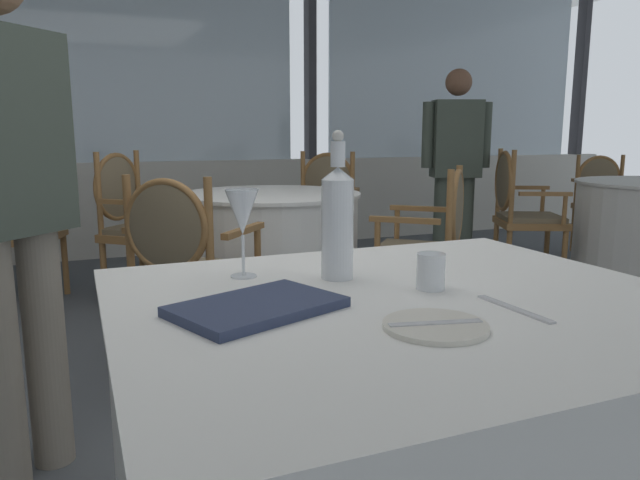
% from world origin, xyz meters
% --- Properties ---
extents(ground_plane, '(14.40, 14.40, 0.00)m').
position_xyz_m(ground_plane, '(0.00, 0.00, 0.00)').
color(ground_plane, '#4C5156').
extents(window_wall_far, '(11.07, 0.14, 2.97)m').
position_xyz_m(window_wall_far, '(0.00, 3.47, 1.18)').
color(window_wall_far, beige).
rests_on(window_wall_far, ground_plane).
extents(foreground_table, '(1.24, 1.08, 0.75)m').
position_xyz_m(foreground_table, '(0.19, -1.04, 0.38)').
color(foreground_table, white).
rests_on(foreground_table, ground_plane).
extents(side_plate, '(0.19, 0.19, 0.01)m').
position_xyz_m(side_plate, '(0.13, -1.24, 0.76)').
color(side_plate, silver).
rests_on(side_plate, foreground_table).
extents(butter_knife, '(0.17, 0.06, 0.00)m').
position_xyz_m(butter_knife, '(0.13, -1.24, 0.76)').
color(butter_knife, silver).
rests_on(butter_knife, foreground_table).
extents(dinner_fork, '(0.03, 0.20, 0.00)m').
position_xyz_m(dinner_fork, '(0.34, -1.20, 0.75)').
color(dinner_fork, silver).
rests_on(dinner_fork, foreground_table).
extents(water_bottle, '(0.08, 0.08, 0.36)m').
position_xyz_m(water_bottle, '(0.12, -0.83, 0.90)').
color(water_bottle, white).
rests_on(water_bottle, foreground_table).
extents(wine_glass, '(0.08, 0.08, 0.22)m').
position_xyz_m(wine_glass, '(-0.09, -0.73, 0.91)').
color(wine_glass, white).
rests_on(wine_glass, foreground_table).
extents(water_tumbler, '(0.06, 0.06, 0.08)m').
position_xyz_m(water_tumbler, '(0.27, -1.00, 0.79)').
color(water_tumbler, white).
rests_on(water_tumbler, foreground_table).
extents(menu_book, '(0.37, 0.31, 0.02)m').
position_xyz_m(menu_book, '(-0.14, -1.02, 0.76)').
color(menu_book, '#2D3856').
rests_on(menu_book, foreground_table).
extents(background_table_0, '(1.08, 1.08, 0.75)m').
position_xyz_m(background_table_0, '(0.61, 1.26, 0.38)').
color(background_table_0, white).
rests_on(background_table_0, ground_plane).
extents(dining_chair_0_0, '(0.66, 0.66, 0.92)m').
position_xyz_m(dining_chair_0_0, '(1.34, 0.61, 0.54)').
color(dining_chair_0_0, olive).
rests_on(dining_chair_0_0, ground_plane).
extents(dining_chair_0_1, '(0.66, 0.66, 0.97)m').
position_xyz_m(dining_chair_0_1, '(1.26, 1.98, 0.57)').
color(dining_chair_0_1, olive).
rests_on(dining_chair_0_1, ground_plane).
extents(dining_chair_0_2, '(0.66, 0.66, 0.99)m').
position_xyz_m(dining_chair_0_2, '(-0.11, 1.90, 0.58)').
color(dining_chair_0_2, olive).
rests_on(dining_chair_0_2, ground_plane).
extents(dining_chair_0_3, '(0.66, 0.66, 0.93)m').
position_xyz_m(dining_chair_0_3, '(-0.03, 0.53, 0.54)').
color(dining_chair_0_3, olive).
rests_on(dining_chair_0_3, ground_plane).
extents(dining_chair_1_2, '(0.58, 0.62, 0.98)m').
position_xyz_m(dining_chair_1_2, '(-0.73, 2.09, 0.57)').
color(dining_chair_1_2, olive).
rests_on(dining_chair_1_2, ground_plane).
extents(dining_chair_2_2, '(0.64, 0.61, 0.91)m').
position_xyz_m(dining_chair_2_2, '(4.00, 1.87, 0.54)').
color(dining_chair_2_2, olive).
rests_on(dining_chair_2_2, ground_plane).
extents(dining_chair_2_3, '(0.61, 0.64, 0.99)m').
position_xyz_m(dining_chair_2_3, '(2.62, 1.40, 0.57)').
color(dining_chair_2_3, olive).
rests_on(dining_chair_2_3, ground_plane).
extents(diner_person_0, '(0.40, 0.41, 1.64)m').
position_xyz_m(diner_person_0, '(-0.65, -0.11, 0.93)').
color(diner_person_0, gray).
rests_on(diner_person_0, ground_plane).
extents(diner_person_1, '(0.50, 0.31, 1.58)m').
position_xyz_m(diner_person_1, '(2.24, 1.70, 0.89)').
color(diner_person_1, '#424C42').
rests_on(diner_person_1, ground_plane).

